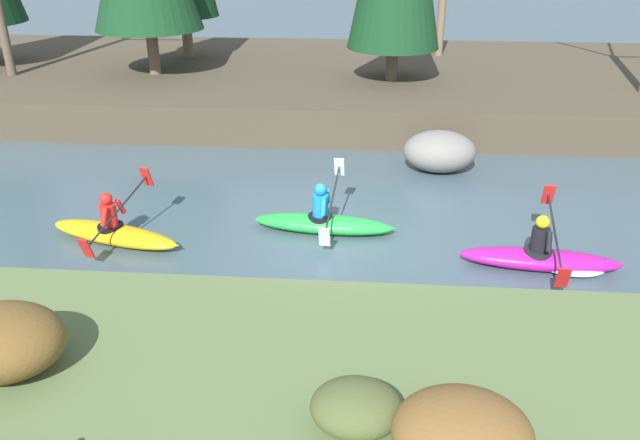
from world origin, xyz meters
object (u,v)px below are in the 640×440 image
object	(u,v)px
kayaker_middle	(324,222)
boulder_midstream	(439,151)
kayaker_trailing	(115,232)
kayaker_lead	(547,259)

from	to	relation	value
kayaker_middle	boulder_midstream	xyz separation A→B (m)	(2.51, 3.52, 0.27)
kayaker_middle	kayaker_trailing	bearing A→B (deg)	-164.11
kayaker_trailing	boulder_midstream	bearing A→B (deg)	49.69
kayaker_middle	boulder_midstream	world-z (taller)	kayaker_middle
kayaker_lead	kayaker_trailing	size ratio (longest dim) A/B	1.01
kayaker_lead	boulder_midstream	world-z (taller)	kayaker_lead
boulder_midstream	kayaker_lead	bearing A→B (deg)	-72.84
kayaker_lead	kayaker_trailing	distance (m)	7.82
kayaker_trailing	boulder_midstream	world-z (taller)	kayaker_trailing
kayaker_trailing	kayaker_lead	bearing A→B (deg)	13.28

